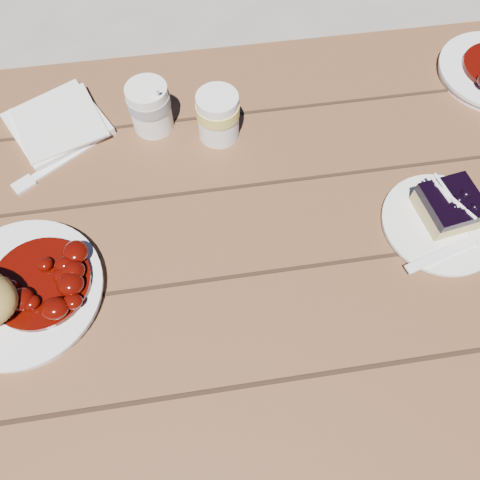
{
  "coord_description": "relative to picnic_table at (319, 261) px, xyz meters",
  "views": [
    {
      "loc": [
        -0.21,
        -0.36,
        1.39
      ],
      "look_at": [
        -0.16,
        -0.05,
        0.81
      ],
      "focal_mm": 35.0,
      "sensor_mm": 36.0,
      "label": 1
    }
  ],
  "objects": [
    {
      "name": "ground",
      "position": [
        0.0,
        0.0,
        -0.59
      ],
      "size": [
        60.0,
        60.0,
        0.0
      ],
      "primitive_type": "plane",
      "color": "gray",
      "rests_on": "ground"
    },
    {
      "name": "picnic_table",
      "position": [
        0.0,
        0.0,
        0.0
      ],
      "size": [
        2.0,
        1.55,
        0.75
      ],
      "color": "brown",
      "rests_on": "ground"
    },
    {
      "name": "main_plate",
      "position": [
        -0.48,
        -0.06,
        0.17
      ],
      "size": [
        0.23,
        0.23,
        0.02
      ],
      "primitive_type": "cylinder",
      "color": "white",
      "rests_on": "picnic_table"
    },
    {
      "name": "goulash_stew",
      "position": [
        -0.45,
        -0.06,
        0.2
      ],
      "size": [
        0.14,
        0.14,
        0.04
      ],
      "primitive_type": null,
      "color": "#4F0702",
      "rests_on": "main_plate"
    },
    {
      "name": "dessert_plate",
      "position": [
        0.16,
        -0.04,
        0.17
      ],
      "size": [
        0.18,
        0.18,
        0.01
      ],
      "primitive_type": "cylinder",
      "color": "white",
      "rests_on": "picnic_table"
    },
    {
      "name": "blueberry_cake",
      "position": [
        0.17,
        -0.03,
        0.19
      ],
      "size": [
        0.09,
        0.09,
        0.05
      ],
      "rotation": [
        0.0,
        0.0,
        0.15
      ],
      "color": "tan",
      "rests_on": "dessert_plate"
    },
    {
      "name": "fork_dessert",
      "position": [
        0.14,
        -0.1,
        0.17
      ],
      "size": [
        0.16,
        0.07,
        0.0
      ],
      "primitive_type": null,
      "rotation": [
        0.0,
        0.0,
        -1.29
      ],
      "color": "white",
      "rests_on": "dessert_plate"
    },
    {
      "name": "coffee_cup",
      "position": [
        -0.27,
        0.24,
        0.21
      ],
      "size": [
        0.07,
        0.07,
        0.09
      ],
      "primitive_type": "cylinder",
      "color": "white",
      "rests_on": "picnic_table"
    },
    {
      "name": "napkin_stack",
      "position": [
        -0.44,
        0.26,
        0.17
      ],
      "size": [
        0.2,
        0.2,
        0.01
      ],
      "primitive_type": "cube",
      "rotation": [
        0.0,
        0.0,
        0.49
      ],
      "color": "white",
      "rests_on": "picnic_table"
    },
    {
      "name": "fork_table",
      "position": [
        -0.43,
        0.18,
        0.16
      ],
      "size": [
        0.15,
        0.11,
        0.0
      ],
      "primitive_type": null,
      "rotation": [
        0.0,
        0.0,
        2.16
      ],
      "color": "white",
      "rests_on": "picnic_table"
    },
    {
      "name": "second_cup",
      "position": [
        -0.16,
        0.2,
        0.21
      ],
      "size": [
        0.07,
        0.07,
        0.09
      ],
      "primitive_type": "cylinder",
      "color": "white",
      "rests_on": "picnic_table"
    }
  ]
}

